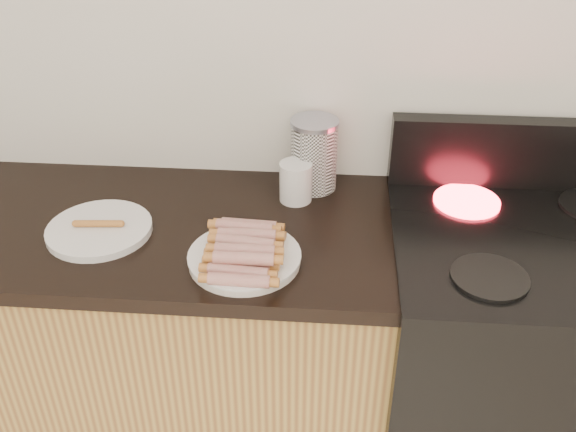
# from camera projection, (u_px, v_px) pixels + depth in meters

# --- Properties ---
(wall_back) EXTENTS (4.00, 0.04, 2.60)m
(wall_back) POSITION_uv_depth(u_px,v_px,m) (249.00, 40.00, 1.73)
(wall_back) COLOR silver
(wall_back) RESTS_ON ground
(cabinet_base) EXTENTS (2.20, 0.59, 0.86)m
(cabinet_base) POSITION_uv_depth(u_px,v_px,m) (21.00, 344.00, 1.98)
(cabinet_base) COLOR #A0803D
(cabinet_base) RESTS_ON floor
(stove) EXTENTS (0.76, 0.65, 0.91)m
(stove) POSITION_uv_depth(u_px,v_px,m) (512.00, 370.00, 1.86)
(stove) COLOR black
(stove) RESTS_ON floor
(stove_panel) EXTENTS (0.76, 0.06, 0.20)m
(stove_panel) POSITION_uv_depth(u_px,v_px,m) (527.00, 154.00, 1.80)
(stove_panel) COLOR black
(stove_panel) RESTS_ON stove
(burner_near_left) EXTENTS (0.18, 0.18, 0.01)m
(burner_near_left) POSITION_uv_depth(u_px,v_px,m) (490.00, 277.00, 1.48)
(burner_near_left) COLOR black
(burner_near_left) RESTS_ON stove
(burner_far_left) EXTENTS (0.18, 0.18, 0.01)m
(burner_far_left) POSITION_uv_depth(u_px,v_px,m) (467.00, 201.00, 1.76)
(burner_far_left) COLOR #FF1E2D
(burner_far_left) RESTS_ON stove
(main_plate) EXTENTS (0.31, 0.31, 0.02)m
(main_plate) POSITION_uv_depth(u_px,v_px,m) (245.00, 259.00, 1.55)
(main_plate) COLOR white
(main_plate) RESTS_ON counter_slab
(side_plate) EXTENTS (0.33, 0.33, 0.02)m
(side_plate) POSITION_uv_depth(u_px,v_px,m) (99.00, 230.00, 1.65)
(side_plate) COLOR white
(side_plate) RESTS_ON counter_slab
(hotdog_pile) EXTENTS (0.14, 0.27, 0.06)m
(hotdog_pile) POSITION_uv_depth(u_px,v_px,m) (244.00, 248.00, 1.53)
(hotdog_pile) COLOR maroon
(hotdog_pile) RESTS_ON main_plate
(plain_sausages) EXTENTS (0.12, 0.03, 0.02)m
(plain_sausages) POSITION_uv_depth(u_px,v_px,m) (98.00, 224.00, 1.64)
(plain_sausages) COLOR #CF7B48
(plain_sausages) RESTS_ON side_plate
(canister) EXTENTS (0.13, 0.13, 0.21)m
(canister) POSITION_uv_depth(u_px,v_px,m) (314.00, 154.00, 1.81)
(canister) COLOR silver
(canister) RESTS_ON counter_slab
(mug) EXTENTS (0.10, 0.10, 0.11)m
(mug) POSITION_uv_depth(u_px,v_px,m) (296.00, 182.00, 1.77)
(mug) COLOR white
(mug) RESTS_ON counter_slab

